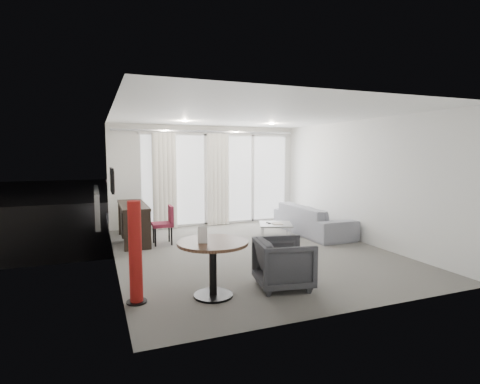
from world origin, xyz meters
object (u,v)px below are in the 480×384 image
object	(u,v)px
rattan_chair_b	(236,199)
round_table	(213,269)
sofa	(312,219)
tub_armchair	(284,263)
red_lamp	(135,252)
rattan_chair_a	(222,200)
desk	(133,223)
coffee_table	(275,230)
desk_chair	(162,225)

from	to	relation	value
rattan_chair_b	round_table	bearing A→B (deg)	-133.28
sofa	rattan_chair_b	world-z (taller)	rattan_chair_b
tub_armchair	rattan_chair_b	size ratio (longest dim) A/B	1.04
red_lamp	rattan_chair_a	bearing A→B (deg)	62.49
tub_armchair	desk	bearing A→B (deg)	35.19
coffee_table	sofa	xyz separation A→B (m)	(1.01, 0.07, 0.18)
desk_chair	coffee_table	xyz separation A→B (m)	(2.48, -0.32, -0.24)
round_table	desk	bearing A→B (deg)	100.56
desk_chair	tub_armchair	world-z (taller)	desk_chair
desk	tub_armchair	world-z (taller)	desk
round_table	rattan_chair_b	distance (m)	7.52
sofa	rattan_chair_b	size ratio (longest dim) A/B	3.16
desk	desk_chair	size ratio (longest dim) A/B	2.14
coffee_table	sofa	world-z (taller)	sofa
desk_chair	tub_armchair	size ratio (longest dim) A/B	1.06
desk	rattan_chair_b	size ratio (longest dim) A/B	2.36
desk_chair	tub_armchair	xyz separation A→B (m)	(1.17, -3.17, -0.06)
tub_armchair	rattan_chair_b	world-z (taller)	rattan_chair_b
tub_armchair	rattan_chair_a	bearing A→B (deg)	-1.09
round_table	red_lamp	size ratio (longest dim) A/B	0.71
desk	round_table	xyz separation A→B (m)	(0.67, -3.60, -0.03)
desk	coffee_table	size ratio (longest dim) A/B	2.43
red_lamp	sofa	bearing A→B (deg)	32.27
coffee_table	rattan_chair_a	size ratio (longest dim) A/B	0.87
desk	desk_chair	world-z (taller)	desk
desk	round_table	size ratio (longest dim) A/B	1.85
red_lamp	tub_armchair	xyz separation A→B (m)	(2.00, -0.19, -0.31)
coffee_table	rattan_chair_a	distance (m)	3.66
round_table	rattan_chair_b	xyz separation A→B (m)	(2.94, 6.92, -0.01)
desk	rattan_chair_b	world-z (taller)	desk
rattan_chair_a	sofa	bearing A→B (deg)	-58.58
desk_chair	red_lamp	xyz separation A→B (m)	(-0.84, -2.97, 0.25)
desk_chair	rattan_chair_b	distance (m)	4.88
sofa	coffee_table	bearing A→B (deg)	94.12
desk	desk_chair	distance (m)	0.71
desk_chair	desk	bearing A→B (deg)	140.52
coffee_table	rattan_chair_a	xyz separation A→B (m)	(-0.03, 3.65, 0.25)
red_lamp	tub_armchair	size ratio (longest dim) A/B	1.72
desk	coffee_table	distance (m)	3.12
round_table	coffee_table	bearing A→B (deg)	50.26
round_table	tub_armchair	size ratio (longest dim) A/B	1.23
tub_armchair	coffee_table	distance (m)	3.14
desk	rattan_chair_b	bearing A→B (deg)	42.57
round_table	desk_chair	bearing A→B (deg)	92.47
coffee_table	rattan_chair_a	bearing A→B (deg)	90.43
desk	rattan_chair_b	xyz separation A→B (m)	(3.61, 3.32, -0.04)
rattan_chair_a	rattan_chair_b	bearing A→B (deg)	51.07
desk	rattan_chair_a	bearing A→B (deg)	43.82
red_lamp	tub_armchair	distance (m)	2.04
tub_armchair	coffee_table	world-z (taller)	tub_armchair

